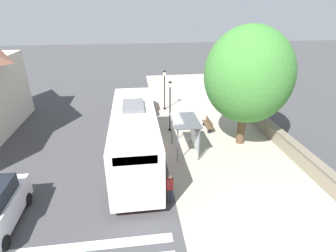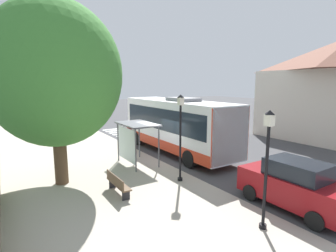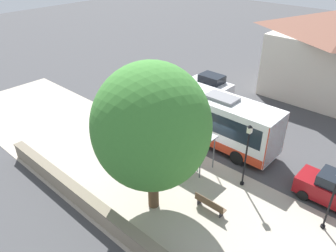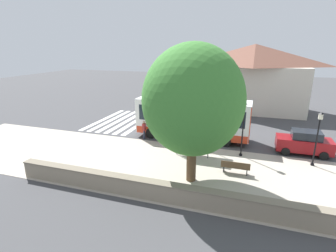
% 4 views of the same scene
% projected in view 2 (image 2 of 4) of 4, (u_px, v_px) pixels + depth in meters
% --- Properties ---
extents(ground_plane, '(120.00, 120.00, 0.00)m').
position_uv_depth(ground_plane, '(164.00, 163.00, 15.69)').
color(ground_plane, '#424244').
rests_on(ground_plane, ground).
extents(sidewalk_plaza, '(9.00, 44.00, 0.02)m').
position_uv_depth(sidewalk_plaza, '(89.00, 177.00, 13.30)').
color(sidewalk_plaza, '#ADA393').
rests_on(sidewalk_plaza, ground).
extents(crosswalk_stripes, '(9.00, 5.25, 0.01)m').
position_uv_depth(crosswalk_stripes, '(153.00, 129.00, 26.93)').
color(crosswalk_stripes, silver).
rests_on(crosswalk_stripes, ground).
extents(bus, '(2.76, 10.06, 3.79)m').
position_uv_depth(bus, '(176.00, 124.00, 17.71)').
color(bus, white).
rests_on(bus, ground).
extents(bus_shelter, '(1.72, 2.75, 2.43)m').
position_uv_depth(bus_shelter, '(135.00, 131.00, 15.02)').
color(bus_shelter, '#515459').
rests_on(bus_shelter, ground).
extents(pedestrian, '(0.34, 0.23, 1.71)m').
position_uv_depth(pedestrian, '(129.00, 131.00, 20.37)').
color(pedestrian, '#2D3347').
rests_on(pedestrian, ground).
extents(bench, '(0.40, 1.87, 0.88)m').
position_uv_depth(bench, '(118.00, 183.00, 11.16)').
color(bench, brown).
rests_on(bench, ground).
extents(street_lamp_near, '(0.28, 0.28, 4.19)m').
position_uv_depth(street_lamp_near, '(180.00, 131.00, 12.36)').
color(street_lamp_near, black).
rests_on(street_lamp_near, ground).
extents(street_lamp_far, '(0.28, 0.28, 3.90)m').
position_uv_depth(street_lamp_far, '(267.00, 160.00, 8.20)').
color(street_lamp_far, black).
rests_on(street_lamp_far, ground).
extents(shade_tree, '(5.93, 5.93, 8.38)m').
position_uv_depth(shade_tree, '(55.00, 74.00, 11.62)').
color(shade_tree, brown).
rests_on(shade_tree, ground).
extents(parked_car_behind_bus, '(1.85, 4.03, 1.88)m').
position_uv_depth(parked_car_behind_bus, '(294.00, 185.00, 9.86)').
color(parked_car_behind_bus, maroon).
rests_on(parked_car_behind_bus, ground).
extents(parked_car_far_lane, '(1.93, 4.23, 2.10)m').
position_uv_depth(parked_car_far_lane, '(205.00, 122.00, 25.16)').
color(parked_car_far_lane, silver).
rests_on(parked_car_far_lane, ground).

